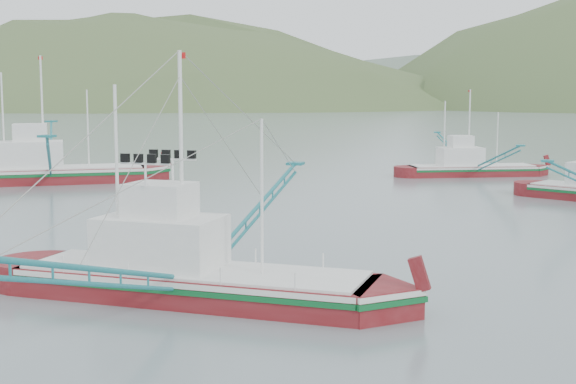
# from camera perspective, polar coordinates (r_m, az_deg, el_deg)

# --- Properties ---
(ground) EXTENTS (1200.00, 1200.00, 0.00)m
(ground) POSITION_cam_1_polar(r_m,az_deg,el_deg) (32.79, -2.55, -6.83)
(ground) COLOR slate
(ground) RESTS_ON ground
(main_boat) EXTENTS (14.13, 25.12, 10.18)m
(main_boat) POSITION_cam_1_polar(r_m,az_deg,el_deg) (30.99, -7.09, -4.93)
(main_boat) COLOR maroon
(main_boat) RESTS_ON ground
(bg_boat_far) EXTENTS (12.32, 20.86, 8.79)m
(bg_boat_far) POSITION_cam_1_polar(r_m,az_deg,el_deg) (77.72, 12.92, 2.41)
(bg_boat_far) COLOR maroon
(bg_boat_far) RESTS_ON ground
(bg_boat_left) EXTENTS (19.15, 27.13, 11.88)m
(bg_boat_left) POSITION_cam_1_polar(r_m,az_deg,el_deg) (72.81, -16.63, 2.56)
(bg_boat_left) COLOR maroon
(bg_boat_left) RESTS_ON ground
(headland_left) EXTENTS (448.00, 308.00, 210.00)m
(headland_left) POSITION_cam_1_polar(r_m,az_deg,el_deg) (433.94, -11.93, 5.94)
(headland_left) COLOR #44592E
(headland_left) RESTS_ON ground
(ridge_distant) EXTENTS (960.00, 400.00, 240.00)m
(ridge_distant) POSITION_cam_1_polar(r_m,az_deg,el_deg) (590.93, 16.09, 6.09)
(ridge_distant) COLOR slate
(ridge_distant) RESTS_ON ground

